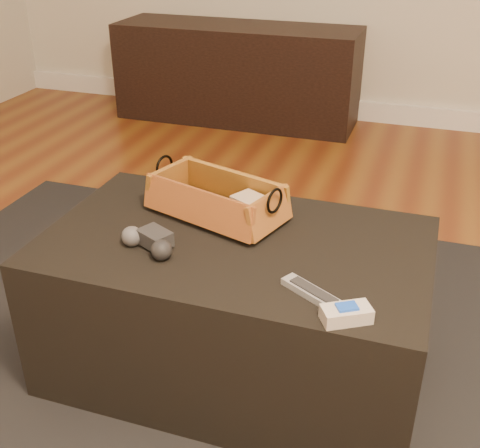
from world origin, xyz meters
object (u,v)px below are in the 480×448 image
(silver_remote, at_px, (313,293))
(cream_gadget, at_px, (346,314))
(ottoman, at_px, (235,306))
(tv_remote, at_px, (208,208))
(wicker_basket, at_px, (217,201))
(game_controller, at_px, (150,241))
(media_cabinet, at_px, (237,74))

(silver_remote, relative_size, cream_gadget, 1.42)
(ottoman, distance_m, tv_remote, 0.28)
(wicker_basket, bearing_deg, cream_gadget, -40.59)
(ottoman, bearing_deg, silver_remote, -37.03)
(game_controller, relative_size, silver_remote, 1.03)
(game_controller, bearing_deg, ottoman, 32.38)
(tv_remote, xyz_separation_m, silver_remote, (0.36, -0.29, -0.02))
(ottoman, bearing_deg, tv_remote, 137.47)
(silver_remote, bearing_deg, media_cabinet, 112.56)
(tv_remote, height_order, game_controller, game_controller)
(media_cabinet, relative_size, game_controller, 8.59)
(game_controller, distance_m, cream_gadget, 0.53)
(game_controller, bearing_deg, media_cabinet, 103.44)
(ottoman, relative_size, wicker_basket, 2.37)
(media_cabinet, bearing_deg, silver_remote, -67.44)
(ottoman, distance_m, game_controller, 0.32)
(ottoman, xyz_separation_m, silver_remote, (0.25, -0.19, 0.22))
(silver_remote, bearing_deg, tv_remote, 141.12)
(media_cabinet, relative_size, cream_gadget, 12.54)
(ottoman, relative_size, tv_remote, 4.95)
(ottoman, height_order, wicker_basket, wicker_basket)
(silver_remote, distance_m, cream_gadget, 0.10)
(wicker_basket, bearing_deg, game_controller, -111.67)
(ottoman, relative_size, cream_gadget, 8.65)
(media_cabinet, height_order, wicker_basket, media_cabinet)
(game_controller, bearing_deg, tv_remote, 72.78)
(media_cabinet, relative_size, tv_remote, 7.18)
(media_cabinet, height_order, ottoman, media_cabinet)
(game_controller, xyz_separation_m, cream_gadget, (0.52, -0.13, -0.01))
(media_cabinet, bearing_deg, wicker_basket, -72.75)
(media_cabinet, relative_size, ottoman, 1.45)
(tv_remote, bearing_deg, wicker_basket, 30.87)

